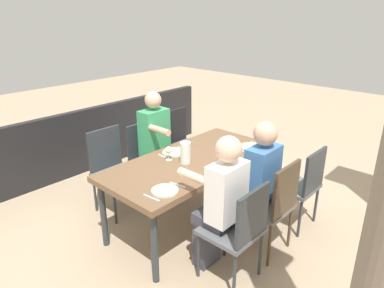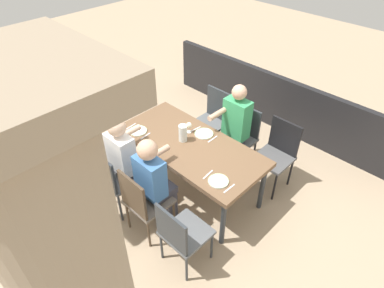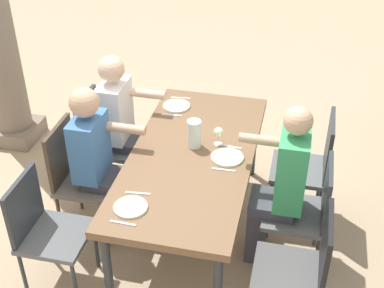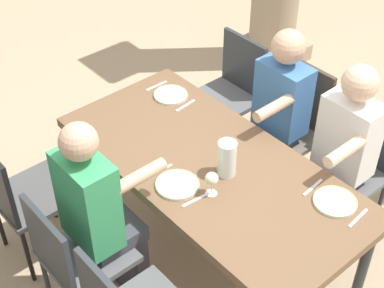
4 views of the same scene
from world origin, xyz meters
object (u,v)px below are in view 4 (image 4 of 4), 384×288
Objects in this scene: wine_glass_1 at (212,179)px; plate_1 at (177,185)px; chair_mid_north at (292,122)px; plate_2 at (335,202)px; chair_west_south at (19,193)px; diner_guest_third at (101,213)px; diner_woman_green at (274,115)px; dining_table at (211,172)px; chair_west_north at (231,88)px; plate_0 at (171,95)px; chair_mid_south at (73,255)px; diner_man_white at (339,156)px; chair_east_north at (354,162)px; water_pitcher at (227,160)px.

plate_1 is at bearing -149.00° from wine_glass_1.
plate_1 is (0.15, -1.14, 0.23)m from chair_mid_north.
plate_2 is (0.79, -0.59, 0.23)m from chair_mid_north.
chair_west_south is 0.65m from diner_guest_third.
chair_west_south is 0.74× the size of diner_woman_green.
chair_west_south reaches higher than dining_table.
plate_0 is (0.05, -0.62, 0.25)m from chair_west_north.
diner_guest_third is (0.00, 0.20, 0.19)m from chair_mid_south.
plate_0 is (-1.07, -0.42, 0.07)m from diner_man_white.
diner_woman_green is at bearing 69.02° from chair_west_south.
chair_mid_south is at bearing -64.37° from plate_0.
chair_mid_south is 6.14× the size of wine_glass_1.
chair_west_north is at bearing 169.88° from diner_man_white.
chair_west_north is 1.84m from chair_mid_south.
plate_1 is 1.67× the size of wine_glass_1.
chair_mid_south is at bearing -114.04° from wine_glass_1.
chair_mid_south is (0.59, -1.74, 0.00)m from chair_west_north.
wine_glass_1 reaches higher than dining_table.
dining_table is 0.97m from chair_east_north.
chair_mid_south is 0.67m from plate_1.
plate_2 is at bearing 23.39° from dining_table.
chair_mid_north is at bearing 90.11° from diner_guest_third.
plate_2 is (1.38, -0.58, 0.25)m from chair_west_north.
diner_woman_green is 0.73m from water_pitcher.
diner_guest_third is at bearing 18.79° from chair_west_south.
diner_man_white reaches higher than water_pitcher.
plate_2 is at bearing -22.89° from chair_west_north.
plate_1 is at bearing 76.24° from chair_mid_south.
water_pitcher is at bearing -69.78° from diner_woman_green.
diner_woman_green reaches higher than chair_mid_north.
plate_0 is at bearing -84.98° from chair_west_north.
water_pitcher reaches higher than chair_mid_north.
chair_mid_south is 3.80× the size of plate_2.
plate_1 is 1.11× the size of water_pitcher.
diner_woman_green is (0.00, -0.20, 0.16)m from chair_mid_north.
chair_mid_north is 1.03× the size of chair_east_north.
diner_man_white is 8.84× the size of wine_glass_1.
diner_man_white is (0.40, 0.67, 0.00)m from dining_table.
chair_west_north is at bearing 131.25° from wine_glass_1.
plate_2 is at bearing 55.47° from chair_mid_south.
diner_man_white is at bearing 59.43° from dining_table.
chair_west_north is at bearing 108.77° from chair_mid_south.
diner_woman_green is at bearing 110.37° from wine_glass_1.
chair_mid_south is at bearing -109.05° from diner_man_white.
chair_east_north is 0.71× the size of diner_woman_green.
diner_woman_green is 1.00× the size of diner_man_white.
dining_table is at bearing 137.61° from wine_glass_1.
chair_east_north reaches higher than plate_2.
chair_west_south is 0.71× the size of diner_guest_third.
wine_glass_1 is at bearing 31.00° from plate_1.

